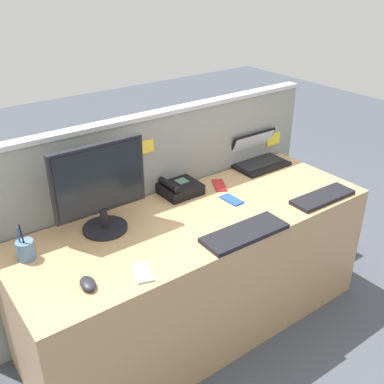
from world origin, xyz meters
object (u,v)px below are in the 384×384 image
(keyboard_main, at_px, (323,197))
(cell_phone_blue_case, at_px, (231,200))
(computer_mouse_right_hand, at_px, (88,284))
(pen_cup, at_px, (26,250))
(desktop_monitor, at_px, (100,186))
(laptop, at_px, (256,157))
(cell_phone_silver_slab, at_px, (143,272))
(keyboard_spare, at_px, (245,233))
(desk_phone, at_px, (179,188))
(cell_phone_red_case, at_px, (219,185))

(keyboard_main, xyz_separation_m, cell_phone_blue_case, (-0.41, 0.28, -0.01))
(computer_mouse_right_hand, distance_m, pen_cup, 0.36)
(desktop_monitor, relative_size, laptop, 1.34)
(desktop_monitor, distance_m, laptop, 1.15)
(cell_phone_silver_slab, bearing_deg, laptop, 42.40)
(laptop, xyz_separation_m, keyboard_spare, (-0.62, -0.58, -0.04))
(laptop, bearing_deg, desktop_monitor, -173.23)
(cell_phone_blue_case, bearing_deg, desktop_monitor, 165.08)
(pen_cup, distance_m, cell_phone_silver_slab, 0.53)
(desk_phone, relative_size, keyboard_spare, 0.48)
(cell_phone_blue_case, bearing_deg, cell_phone_silver_slab, -162.44)
(cell_phone_blue_case, bearing_deg, pen_cup, 170.61)
(desk_phone, bearing_deg, cell_phone_silver_slab, -137.02)
(desk_phone, height_order, keyboard_spare, desk_phone)
(cell_phone_red_case, distance_m, cell_phone_blue_case, 0.18)
(desktop_monitor, height_order, keyboard_spare, desktop_monitor)
(keyboard_main, relative_size, pen_cup, 2.20)
(cell_phone_red_case, bearing_deg, keyboard_spare, -88.35)
(laptop, height_order, keyboard_spare, laptop)
(computer_mouse_right_hand, relative_size, cell_phone_blue_case, 0.76)
(desk_phone, height_order, cell_phone_red_case, desk_phone)
(keyboard_main, relative_size, keyboard_spare, 0.89)
(cell_phone_silver_slab, bearing_deg, pen_cup, 149.49)
(keyboard_main, bearing_deg, pen_cup, 165.92)
(laptop, bearing_deg, pen_cup, -174.07)
(desktop_monitor, xyz_separation_m, desk_phone, (0.50, 0.08, -0.20))
(laptop, distance_m, keyboard_main, 0.57)
(laptop, xyz_separation_m, cell_phone_red_case, (-0.39, -0.11, -0.04))
(computer_mouse_right_hand, xyz_separation_m, cell_phone_red_case, (0.99, 0.38, -0.01))
(desktop_monitor, height_order, cell_phone_blue_case, desktop_monitor)
(computer_mouse_right_hand, distance_m, cell_phone_silver_slab, 0.23)
(computer_mouse_right_hand, bearing_deg, cell_phone_silver_slab, -7.89)
(computer_mouse_right_hand, bearing_deg, desktop_monitor, 61.13)
(desk_phone, distance_m, cell_phone_red_case, 0.25)
(computer_mouse_right_hand, xyz_separation_m, cell_phone_silver_slab, (0.22, -0.06, -0.01))
(desktop_monitor, bearing_deg, laptop, 6.77)
(cell_phone_silver_slab, xyz_separation_m, cell_phone_blue_case, (0.71, 0.26, 0.00))
(desktop_monitor, relative_size, desk_phone, 2.15)
(laptop, relative_size, cell_phone_silver_slab, 2.55)
(computer_mouse_right_hand, height_order, cell_phone_red_case, computer_mouse_right_hand)
(laptop, bearing_deg, computer_mouse_right_hand, -160.42)
(keyboard_main, bearing_deg, computer_mouse_right_hand, 178.18)
(computer_mouse_right_hand, bearing_deg, laptop, 25.73)
(pen_cup, bearing_deg, cell_phone_silver_slab, -47.68)
(cell_phone_red_case, xyz_separation_m, cell_phone_blue_case, (-0.06, -0.18, 0.00))
(desktop_monitor, relative_size, computer_mouse_right_hand, 4.57)
(keyboard_spare, height_order, pen_cup, pen_cup)
(laptop, relative_size, cell_phone_red_case, 2.29)
(keyboard_main, distance_m, pen_cup, 1.54)
(laptop, xyz_separation_m, keyboard_main, (-0.03, -0.56, -0.04))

